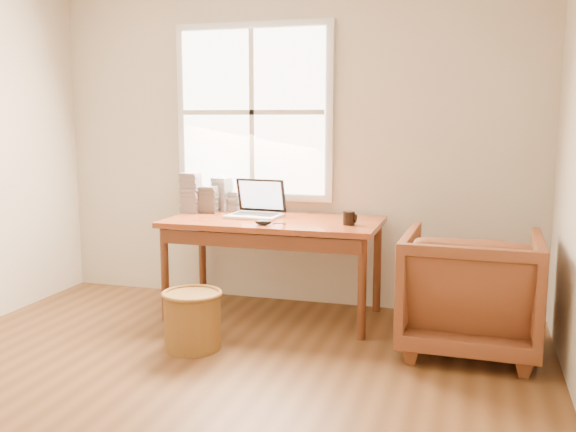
# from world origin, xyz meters

# --- Properties ---
(room_shell) EXTENTS (4.04, 4.54, 2.64)m
(room_shell) POSITION_xyz_m (-0.02, 0.16, 1.32)
(room_shell) COLOR brown
(room_shell) RESTS_ON ground
(desk) EXTENTS (1.60, 0.80, 0.04)m
(desk) POSITION_xyz_m (0.00, 1.80, 0.73)
(desk) COLOR brown
(desk) RESTS_ON room_shell
(armchair) EXTENTS (0.88, 0.90, 0.80)m
(armchair) POSITION_xyz_m (1.45, 1.45, 0.40)
(armchair) COLOR brown
(armchair) RESTS_ON room_shell
(wicker_stool) EXTENTS (0.41, 0.41, 0.37)m
(wicker_stool) POSITION_xyz_m (-0.30, 0.98, 0.19)
(wicker_stool) COLOR brown
(wicker_stool) RESTS_ON room_shell
(laptop) EXTENTS (0.47, 0.49, 0.33)m
(laptop) POSITION_xyz_m (-0.17, 1.84, 0.92)
(laptop) COLOR #B8BBC0
(laptop) RESTS_ON desk
(mouse) EXTENTS (0.13, 0.09, 0.04)m
(mouse) POSITION_xyz_m (0.01, 1.54, 0.77)
(mouse) COLOR black
(mouse) RESTS_ON desk
(coffee_mug) EXTENTS (0.10, 0.10, 0.10)m
(coffee_mug) POSITION_xyz_m (0.59, 1.72, 0.80)
(coffee_mug) COLOR black
(coffee_mug) RESTS_ON desk
(cd_stack_a) EXTENTS (0.17, 0.15, 0.27)m
(cd_stack_a) POSITION_xyz_m (-0.55, 2.13, 0.89)
(cd_stack_a) COLOR #AFB3BB
(cd_stack_a) RESTS_ON desk
(cd_stack_b) EXTENTS (0.14, 0.13, 0.21)m
(cd_stack_b) POSITION_xyz_m (-0.61, 2.00, 0.85)
(cd_stack_b) COLOR #232327
(cd_stack_b) RESTS_ON desk
(cd_stack_c) EXTENTS (0.15, 0.13, 0.32)m
(cd_stack_c) POSITION_xyz_m (-0.75, 1.96, 0.91)
(cd_stack_c) COLOR #ABACB9
(cd_stack_c) RESTS_ON desk
(cd_stack_d) EXTENTS (0.16, 0.15, 0.16)m
(cd_stack_d) POSITION_xyz_m (-0.43, 2.14, 0.83)
(cd_stack_d) COLOR silver
(cd_stack_d) RESTS_ON desk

